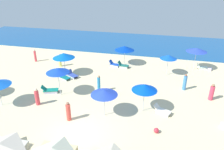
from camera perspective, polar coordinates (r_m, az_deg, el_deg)
name	(u,v)px	position (r m, az deg, el deg)	size (l,w,h in m)	color
ground_plane	(77,135)	(15.19, -9.55, -15.89)	(60.00, 60.00, 0.00)	beige
ocean	(131,43)	(35.85, 5.27, 8.75)	(60.00, 12.64, 0.12)	#195290
umbrella_1	(124,48)	(25.79, 3.42, 7.33)	(2.42, 2.42, 2.40)	silver
lounge_chair_1_0	(114,64)	(25.77, 0.62, 2.95)	(1.45, 0.89, 0.74)	silver
lounge_chair_1_1	(123,65)	(25.45, 3.00, 2.66)	(1.37, 0.79, 0.75)	silver
umbrella_2	(64,55)	(23.35, -13.04, 5.21)	(2.39, 2.39, 2.56)	silver
lounge_chair_2_0	(72,75)	(23.33, -10.79, 0.05)	(1.45, 1.21, 0.71)	silver
lounge_chair_2_1	(64,77)	(23.13, -12.98, -0.48)	(1.55, 1.16, 0.66)	silver
umbrella_3	(168,57)	(23.64, 15.13, 4.78)	(1.82, 1.82, 2.32)	silver
umbrella_4	(197,50)	(26.01, 22.06, 6.37)	(2.34, 2.34, 2.64)	silver
lounge_chair_4_0	(202,67)	(27.24, 23.28, 2.01)	(1.33, 0.82, 0.67)	silver
umbrella_6	(145,87)	(16.47, 8.87, -3.32)	(2.01, 2.01, 2.40)	silver
lounge_chair_6_0	(162,110)	(17.41, 13.44, -9.37)	(1.48, 1.07, 0.63)	silver
umbrella_7	(58,70)	(19.12, -14.56, 1.21)	(2.09, 2.09, 2.64)	silver
lounge_chair_7_0	(50,90)	(20.64, -16.63, -3.93)	(1.64, 1.12, 0.75)	silver
umbrella_8	(104,92)	(15.80, -2.14, -4.76)	(2.06, 2.06, 2.24)	silver
beachgoer_0	(99,84)	(19.75, -3.61, -2.40)	(0.40, 0.40, 1.72)	#247EBA
beachgoer_1	(60,60)	(26.45, -14.02, 3.87)	(0.43, 0.43, 1.61)	#F6F074
beachgoer_2	(35,56)	(28.99, -20.21, 4.97)	(0.41, 0.41, 1.62)	#F44452
beachgoer_3	(37,97)	(18.88, -19.74, -5.69)	(0.48, 0.48, 1.54)	#E3404A
beachgoer_4	(68,112)	(16.28, -11.79, -9.78)	(0.41, 0.41, 1.58)	#E0493F
beachgoer_5	(185,83)	(21.29, 19.21, -1.95)	(0.43, 0.43, 1.63)	#4083C5
beachgoer_6	(212,93)	(20.45, 25.51, -4.33)	(0.51, 0.51, 1.55)	#E63C58
beach_ball_0	(156,130)	(15.42, 11.97, -14.55)	(0.36, 0.36, 0.36)	red
cooler_box_1	(210,69)	(27.20, 25.07, 1.44)	(0.54, 0.36, 0.30)	white
cooler_box_2	(224,126)	(17.48, 28.20, -12.14)	(0.50, 0.32, 0.34)	white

